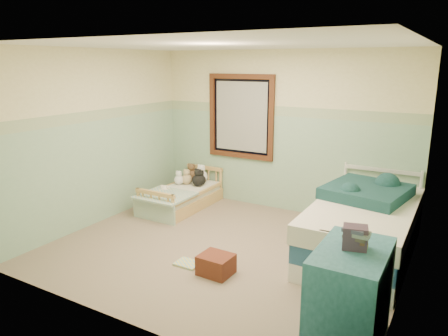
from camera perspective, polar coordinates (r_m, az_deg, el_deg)
The scene contains 29 objects.
floor at distance 5.46m, azimuth -0.01°, elevation -10.96°, with size 4.20×3.60×0.02m, color #6C5D4D.
ceiling at distance 4.96m, azimuth -0.01°, elevation 16.47°, with size 4.20×3.60×0.02m, color white.
wall_back at distance 6.66m, azimuth 7.78°, elevation 4.84°, with size 4.20×0.04×2.50m, color beige.
wall_front at distance 3.66m, azimuth -14.24°, elevation -3.06°, with size 4.20×0.04×2.50m, color beige.
wall_left at distance 6.36m, azimuth -16.68°, elevation 3.95°, with size 0.04×3.60×2.50m, color beige.
wall_right at distance 4.43m, azimuth 24.23°, elevation -0.93°, with size 0.04×3.60×2.50m, color beige.
wainscot_mint at distance 6.74m, azimuth 7.60°, elevation 0.62°, with size 4.20×0.01×1.50m, color #85AC8E.
border_strip at distance 6.60m, azimuth 7.83°, elevation 7.61°, with size 4.20×0.01×0.15m, color #4F7352.
window_frame at distance 6.88m, azimuth 2.28°, elevation 6.94°, with size 1.16×0.06×1.36m, color #432215.
window_blinds at distance 6.89m, azimuth 2.32°, elevation 6.95°, with size 0.92×0.01×1.12m, color #B6B6AE.
toddler_bed_frame at distance 6.95m, azimuth -5.65°, elevation -4.54°, with size 0.71×1.43×0.18m, color tan.
toddler_mattress at distance 6.91m, azimuth -5.68°, elevation -3.35°, with size 0.65×1.37×0.12m, color white.
patchwork_quilt at distance 6.54m, azimuth -7.96°, elevation -3.72°, with size 0.78×0.71×0.03m, color #639EC6.
plush_bed_brown at distance 7.34m, azimuth -4.40°, elevation -0.95°, with size 0.21×0.21×0.21m, color brown.
plush_bed_white at distance 7.23m, azimuth -3.09°, elevation -1.14°, with size 0.21×0.21×0.21m, color white.
plush_bed_tan at distance 7.14m, azimuth -5.06°, elevation -1.52°, with size 0.18×0.18×0.18m, color tan.
plush_bed_dark at distance 7.01m, azimuth -3.52°, elevation -1.67°, with size 0.20×0.20×0.20m, color black.
plush_floor_cream at distance 6.92m, azimuth -7.95°, elevation -4.36°, with size 0.26×0.26×0.26m, color white.
plush_floor_tan at distance 6.66m, azimuth -8.17°, elevation -5.27°, with size 0.22×0.22×0.22m, color tan.
twin_bed_frame at distance 5.52m, azimuth 18.09°, elevation -10.07°, with size 1.07×2.14×0.22m, color silver.
twin_boxspring at distance 5.44m, azimuth 18.27°, elevation -7.95°, with size 1.07×2.14×0.22m, color navy.
twin_mattress at distance 5.36m, azimuth 18.45°, elevation -5.76°, with size 1.11×2.18×0.22m, color silver.
teal_blanket at distance 5.60m, azimuth 18.73°, elevation -3.02°, with size 0.91×0.96×0.14m, color #0D2C28.
dresser at distance 3.76m, azimuth 16.59°, elevation -16.46°, with size 0.54×0.86×0.86m, color #245C6A.
book_stack at distance 3.55m, azimuth 17.28°, elevation -8.95°, with size 0.19×0.15×0.19m, color brown.
red_pillow at distance 4.83m, azimuth -1.09°, elevation -12.91°, with size 0.36×0.31×0.22m, color maroon.
floor_book at distance 5.08m, azimuth -4.93°, elevation -12.76°, with size 0.28×0.22×0.03m, color yellow.
extra_plush_0 at distance 7.13m, azimuth -6.12°, elevation -1.61°, with size 0.16×0.16×0.16m, color white.
extra_plush_1 at distance 7.10m, azimuth -3.16°, elevation -1.59°, with size 0.17×0.17×0.17m, color black.
Camera 1 is at (2.47, -4.29, 2.30)m, focal length 33.81 mm.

